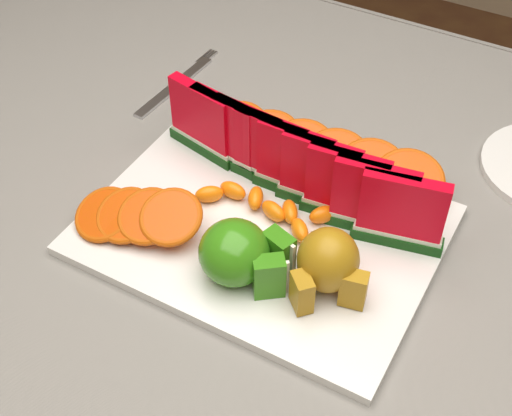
{
  "coord_description": "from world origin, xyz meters",
  "views": [
    {
      "loc": [
        0.26,
        -0.53,
        1.38
      ],
      "look_at": [
        -0.01,
        -0.04,
        0.81
      ],
      "focal_mm": 50.0,
      "sensor_mm": 36.0,
      "label": 1
    }
  ],
  "objects_px": {
    "pear_cluster": "(328,264)",
    "apple_cluster": "(241,254)",
    "fork": "(178,84)",
    "platter": "(263,230)"
  },
  "relations": [
    {
      "from": "platter",
      "to": "fork",
      "type": "distance_m",
      "value": 0.32
    },
    {
      "from": "platter",
      "to": "pear_cluster",
      "type": "relative_size",
      "value": 3.99
    },
    {
      "from": "fork",
      "to": "platter",
      "type": "bearing_deg",
      "value": -38.23
    },
    {
      "from": "pear_cluster",
      "to": "fork",
      "type": "distance_m",
      "value": 0.44
    },
    {
      "from": "fork",
      "to": "apple_cluster",
      "type": "bearing_deg",
      "value": -45.71
    },
    {
      "from": "platter",
      "to": "apple_cluster",
      "type": "bearing_deg",
      "value": -79.17
    },
    {
      "from": "platter",
      "to": "apple_cluster",
      "type": "xyz_separation_m",
      "value": [
        0.01,
        -0.08,
        0.04
      ]
    },
    {
      "from": "apple_cluster",
      "to": "fork",
      "type": "distance_m",
      "value": 0.39
    },
    {
      "from": "pear_cluster",
      "to": "apple_cluster",
      "type": "bearing_deg",
      "value": -161.65
    },
    {
      "from": "pear_cluster",
      "to": "platter",
      "type": "bearing_deg",
      "value": 156.06
    }
  ]
}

